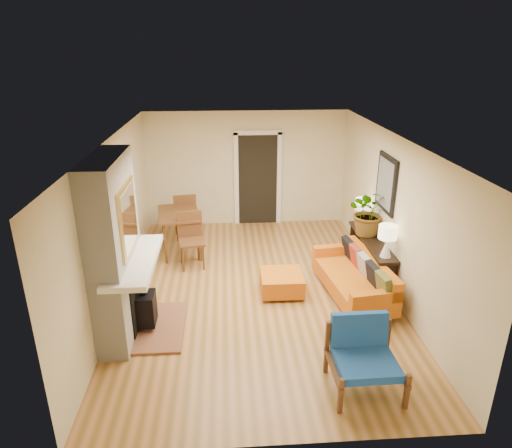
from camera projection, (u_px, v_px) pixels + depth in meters
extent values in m
plane|color=#C08149|center=(257.00, 291.00, 7.81)|extent=(6.50, 6.50, 0.00)
plane|color=white|center=(257.00, 139.00, 6.86)|extent=(6.50, 6.50, 0.00)
plane|color=beige|center=(247.00, 169.00, 10.35)|extent=(4.50, 0.00, 4.50)
plane|color=beige|center=(281.00, 342.00, 4.32)|extent=(4.50, 0.00, 4.50)
plane|color=beige|center=(115.00, 223.00, 7.19)|extent=(0.00, 6.50, 6.50)
plane|color=beige|center=(393.00, 216.00, 7.48)|extent=(0.00, 6.50, 6.50)
cube|color=black|center=(258.00, 180.00, 10.43)|extent=(0.88, 0.06, 2.10)
cube|color=white|center=(236.00, 180.00, 10.39)|extent=(0.10, 0.08, 2.18)
cube|color=white|center=(279.00, 179.00, 10.46)|extent=(0.10, 0.08, 2.18)
cube|color=white|center=(258.00, 132.00, 10.03)|extent=(1.08, 0.08, 0.10)
cube|color=black|center=(386.00, 183.00, 7.69)|extent=(0.04, 0.85, 0.95)
cube|color=slate|center=(385.00, 183.00, 7.69)|extent=(0.01, 0.70, 0.80)
cube|color=black|center=(121.00, 209.00, 7.47)|extent=(0.06, 0.95, 0.02)
cube|color=black|center=(119.00, 191.00, 7.36)|extent=(0.06, 0.95, 0.02)
cube|color=white|center=(110.00, 211.00, 6.07)|extent=(0.42, 1.50, 1.48)
cube|color=white|center=(120.00, 296.00, 6.55)|extent=(0.42, 1.50, 1.12)
cube|color=white|center=(134.00, 261.00, 6.36)|extent=(0.60, 1.68, 0.08)
cube|color=black|center=(136.00, 302.00, 6.60)|extent=(0.03, 0.72, 0.78)
cube|color=brown|center=(159.00, 327.00, 6.78)|extent=(0.75, 1.30, 0.04)
cube|color=black|center=(145.00, 309.00, 6.65)|extent=(0.30, 0.36, 0.48)
cylinder|color=black|center=(142.00, 282.00, 6.49)|extent=(0.10, 0.10, 0.40)
cube|color=gold|center=(128.00, 219.00, 6.13)|extent=(0.04, 0.95, 0.95)
cube|color=silver|center=(129.00, 218.00, 6.13)|extent=(0.01, 0.82, 0.82)
cylinder|color=silver|center=(353.00, 322.00, 6.85)|extent=(0.04, 0.04, 0.09)
cylinder|color=silver|center=(392.00, 317.00, 6.97)|extent=(0.04, 0.04, 0.09)
cylinder|color=silver|center=(318.00, 272.00, 8.36)|extent=(0.04, 0.04, 0.09)
cylinder|color=silver|center=(350.00, 269.00, 8.48)|extent=(0.04, 0.04, 0.09)
cube|color=orange|center=(352.00, 283.00, 7.60)|extent=(1.04, 1.96, 0.27)
cube|color=orange|center=(371.00, 266.00, 7.55)|extent=(0.42, 1.88, 0.31)
cube|color=orange|center=(376.00, 297.00, 6.74)|extent=(0.82, 0.26, 0.18)
cube|color=orange|center=(335.00, 250.00, 8.30)|extent=(0.82, 0.26, 0.18)
cube|color=brown|center=(384.00, 285.00, 6.86)|extent=(0.22, 0.38, 0.37)
cube|color=black|center=(374.00, 274.00, 7.19)|extent=(0.22, 0.38, 0.37)
cube|color=#A1A29C|center=(364.00, 264.00, 7.51)|extent=(0.22, 0.38, 0.37)
cube|color=maroon|center=(357.00, 256.00, 7.80)|extent=(0.22, 0.38, 0.37)
cube|color=black|center=(349.00, 248.00, 8.12)|extent=(0.22, 0.38, 0.37)
cylinder|color=silver|center=(266.00, 300.00, 7.46)|extent=(0.03, 0.03, 0.06)
cylinder|color=silver|center=(301.00, 299.00, 7.49)|extent=(0.03, 0.03, 0.06)
cylinder|color=silver|center=(264.00, 283.00, 7.99)|extent=(0.03, 0.03, 0.06)
cylinder|color=silver|center=(296.00, 283.00, 8.02)|extent=(0.03, 0.03, 0.06)
cube|color=orange|center=(282.00, 282.00, 7.67)|extent=(0.71, 0.71, 0.30)
cube|color=brown|center=(333.00, 369.00, 5.44)|extent=(0.07, 0.80, 0.05)
cube|color=brown|center=(341.00, 396.00, 5.14)|extent=(0.05, 0.05, 0.47)
cube|color=brown|center=(327.00, 347.00, 5.74)|extent=(0.05, 0.05, 0.75)
cube|color=brown|center=(396.00, 365.00, 5.50)|extent=(0.07, 0.80, 0.05)
cube|color=brown|center=(407.00, 392.00, 5.20)|extent=(0.05, 0.05, 0.47)
cube|color=brown|center=(386.00, 344.00, 5.81)|extent=(0.05, 0.05, 0.75)
cube|color=#1E3EB7|center=(366.00, 363.00, 5.44)|extent=(0.72, 0.68, 0.11)
cube|color=#1E3EB7|center=(359.00, 329.00, 5.65)|extent=(0.71, 0.19, 0.44)
cube|color=brown|center=(179.00, 213.00, 9.00)|extent=(0.95, 1.22, 0.04)
cylinder|color=brown|center=(165.00, 244.00, 8.66)|extent=(0.06, 0.06, 0.80)
cylinder|color=brown|center=(198.00, 241.00, 8.79)|extent=(0.06, 0.06, 0.80)
cylinder|color=brown|center=(163.00, 226.00, 9.52)|extent=(0.06, 0.06, 0.80)
cylinder|color=brown|center=(193.00, 223.00, 9.65)|extent=(0.06, 0.06, 0.80)
cube|color=brown|center=(192.00, 242.00, 8.50)|extent=(0.54, 0.54, 0.04)
cube|color=brown|center=(190.00, 224.00, 8.60)|extent=(0.47, 0.12, 0.51)
cylinder|color=brown|center=(183.00, 260.00, 8.38)|extent=(0.04, 0.04, 0.49)
cylinder|color=brown|center=(204.00, 258.00, 8.46)|extent=(0.04, 0.04, 0.49)
cylinder|color=brown|center=(181.00, 251.00, 8.72)|extent=(0.04, 0.04, 0.49)
cylinder|color=brown|center=(201.00, 249.00, 8.80)|extent=(0.04, 0.04, 0.49)
cube|color=brown|center=(185.00, 216.00, 9.81)|extent=(0.54, 0.54, 0.04)
cube|color=brown|center=(185.00, 207.00, 9.51)|extent=(0.47, 0.12, 0.51)
cylinder|color=brown|center=(177.00, 231.00, 9.69)|extent=(0.04, 0.04, 0.49)
cylinder|color=brown|center=(195.00, 229.00, 9.77)|extent=(0.04, 0.04, 0.49)
cylinder|color=brown|center=(176.00, 224.00, 10.03)|extent=(0.04, 0.04, 0.49)
cylinder|color=brown|center=(193.00, 223.00, 10.11)|extent=(0.04, 0.04, 0.49)
cube|color=black|center=(372.00, 241.00, 8.05)|extent=(0.34, 1.85, 0.05)
cube|color=black|center=(386.00, 282.00, 7.39)|extent=(0.30, 0.04, 0.68)
cube|color=black|center=(357.00, 240.00, 8.97)|extent=(0.30, 0.04, 0.68)
cone|color=white|center=(386.00, 248.00, 7.34)|extent=(0.18, 0.18, 0.30)
cylinder|color=white|center=(387.00, 238.00, 7.28)|extent=(0.03, 0.03, 0.06)
cylinder|color=#FFEABF|center=(388.00, 232.00, 7.24)|extent=(0.30, 0.30, 0.22)
cone|color=white|center=(362.00, 218.00, 8.61)|extent=(0.18, 0.18, 0.30)
cylinder|color=white|center=(363.00, 209.00, 8.54)|extent=(0.03, 0.03, 0.06)
cylinder|color=#FFEABF|center=(363.00, 204.00, 8.50)|extent=(0.30, 0.30, 0.22)
imported|color=#1E5919|center=(370.00, 212.00, 8.10)|extent=(0.82, 0.72, 0.87)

